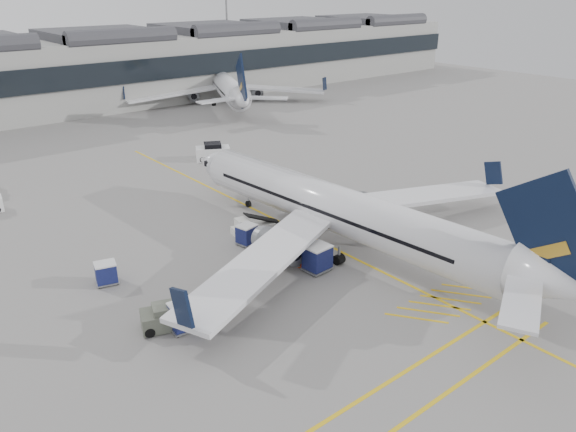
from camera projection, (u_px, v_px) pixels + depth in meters
ground at (262, 310)px, 36.54m from camera, size 220.00×220.00×0.00m
apron_markings at (285, 224)px, 49.53m from camera, size 0.25×60.00×0.01m
airliner_main at (344, 212)px, 44.13m from camera, size 35.50×38.89×10.33m
airliner_far at (225, 86)px, 98.18m from camera, size 32.61×35.99×10.27m
belt_loader at (252, 227)px, 47.71m from camera, size 4.45×1.97×1.77m
baggage_cart_a at (317, 257)px, 41.14m from camera, size 2.03×1.71×2.03m
baggage_cart_b at (247, 234)px, 45.45m from camera, size 1.81×1.59×1.66m
baggage_cart_c at (184, 316)px, 34.14m from camera, size 1.85×1.58×1.81m
baggage_cart_d at (106, 273)px, 39.43m from camera, size 1.81×1.61×1.62m
ramp_agent_a at (281, 238)px, 44.92m from camera, size 0.70×0.55×1.68m
ramp_agent_b at (300, 258)px, 41.73m from camera, size 0.82×0.66×1.60m
pushback_tug at (164, 317)px, 34.47m from camera, size 3.20×2.52×1.57m
safety_cone_nose at (219, 183)px, 58.98m from camera, size 0.34×0.34×0.47m
safety_cone_engine at (334, 218)px, 50.12m from camera, size 0.37×0.37×0.51m
service_van_right at (213, 152)px, 67.24m from camera, size 4.45×3.63×2.04m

